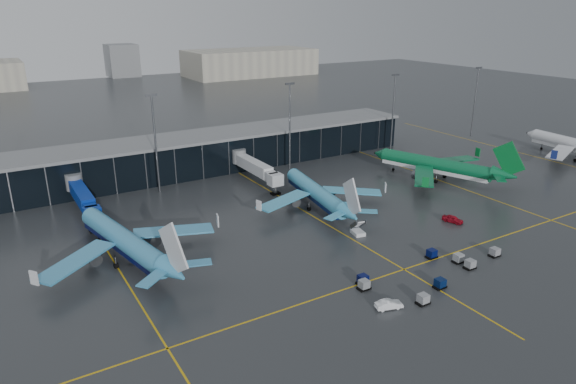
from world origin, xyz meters
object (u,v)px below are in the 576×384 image
baggage_carts (432,271)px  service_van_white (389,304)px  airliner_klm_near (316,183)px  airliner_arkefly (122,228)px  airliner_aer_lingus (435,156)px  mobile_airstair (358,231)px  service_van_red (453,219)px

baggage_carts → service_van_white: (-14.06, -4.23, -0.02)m
airliner_klm_near → airliner_arkefly: bearing=-165.5°
airliner_aer_lingus → mobile_airstair: 46.28m
airliner_klm_near → mobile_airstair: (-1.49, -18.12, -5.17)m
baggage_carts → mobile_airstair: 20.96m
airliner_arkefly → airliner_aer_lingus: airliner_aer_lingus is taller
airliner_klm_near → baggage_carts: bearing=-82.4°
baggage_carts → service_van_white: 14.68m
airliner_arkefly → service_van_red: airliner_arkefly is taller
mobile_airstair → service_van_white: bearing=-107.4°
airliner_klm_near → airliner_aer_lingus: size_ratio=0.90×
airliner_arkefly → airliner_klm_near: (46.78, 4.20, -0.53)m
airliner_aer_lingus → service_van_red: size_ratio=9.18×
baggage_carts → mobile_airstair: mobile_airstair is taller
airliner_klm_near → mobile_airstair: airliner_klm_near is taller
service_van_white → mobile_airstair: bearing=-12.2°
mobile_airstair → service_van_red: 23.09m
mobile_airstair → service_van_red: (22.32, -5.94, 0.03)m
mobile_airstair → airliner_aer_lingus: bearing=35.3°
airliner_klm_near → baggage_carts: size_ratio=1.22×
airliner_klm_near → service_van_white: (-15.25, -43.31, -5.20)m
service_van_red → service_van_white: service_van_red is taller
airliner_arkefly → airliner_klm_near: airliner_arkefly is taller
airliner_arkefly → service_van_red: size_ratio=8.99×
airliner_arkefly → service_van_red: bearing=-27.1°
airliner_arkefly → baggage_carts: bearing=-48.2°
airliner_arkefly → baggage_carts: (45.59, -34.88, -5.72)m
airliner_arkefly → airliner_aer_lingus: size_ratio=0.98×
mobile_airstair → service_van_white: mobile_airstair is taller
airliner_aer_lingus → baggage_carts: bearing=-156.2°
airliner_klm_near → service_van_red: 32.24m
airliner_arkefly → airliner_klm_near: bearing=-5.6°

